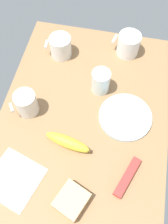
# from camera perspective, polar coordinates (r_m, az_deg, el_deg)

# --- Properties ---
(tabletop) EXTENTS (0.90, 0.64, 0.02)m
(tabletop) POSITION_cam_1_polar(r_m,az_deg,el_deg) (0.98, 0.00, -1.10)
(tabletop) COLOR #936D47
(tabletop) RESTS_ON ground
(plate_of_food) EXTENTS (0.20, 0.20, 0.01)m
(plate_of_food) POSITION_cam_1_polar(r_m,az_deg,el_deg) (0.98, 9.21, -1.08)
(plate_of_food) COLOR silver
(plate_of_food) RESTS_ON tabletop
(coffee_mug_black) EXTENTS (0.09, 0.11, 0.09)m
(coffee_mug_black) POSITION_cam_1_polar(r_m,az_deg,el_deg) (1.11, -5.27, 14.40)
(coffee_mug_black) COLOR white
(coffee_mug_black) RESTS_ON tabletop
(coffee_mug_milky) EXTENTS (0.09, 0.10, 0.10)m
(coffee_mug_milky) POSITION_cam_1_polar(r_m,az_deg,el_deg) (0.96, -12.77, 1.91)
(coffee_mug_milky) COLOR silver
(coffee_mug_milky) RESTS_ON tabletop
(coffee_mug_spare) EXTENTS (0.09, 0.12, 0.10)m
(coffee_mug_spare) POSITION_cam_1_polar(r_m,az_deg,el_deg) (1.13, 9.90, 14.70)
(coffee_mug_spare) COLOR white
(coffee_mug_spare) RESTS_ON tabletop
(sandwich_main) EXTENTS (0.12, 0.12, 0.04)m
(sandwich_main) POSITION_cam_1_polar(r_m,az_deg,el_deg) (0.85, -2.79, -19.14)
(sandwich_main) COLOR #DBB77A
(sandwich_main) RESTS_ON tabletop
(glass_of_milk) EXTENTS (0.07, 0.07, 0.10)m
(glass_of_milk) POSITION_cam_1_polar(r_m,az_deg,el_deg) (1.00, 3.73, 6.60)
(glass_of_milk) COLOR silver
(glass_of_milk) RESTS_ON tabletop
(banana) EXTENTS (0.07, 0.17, 0.04)m
(banana) POSITION_cam_1_polar(r_m,az_deg,el_deg) (0.91, -3.63, -6.76)
(banana) COLOR yellow
(banana) RESTS_ON tabletop
(snack_bar) EXTENTS (0.15, 0.08, 0.02)m
(snack_bar) POSITION_cam_1_polar(r_m,az_deg,el_deg) (0.89, 9.63, -14.13)
(snack_bar) COLOR red
(snack_bar) RESTS_ON tabletop
(paper_napkin) EXTENTS (0.21, 0.21, 0.00)m
(paper_napkin) POSITION_cam_1_polar(r_m,az_deg,el_deg) (0.92, -15.38, -14.25)
(paper_napkin) COLOR white
(paper_napkin) RESTS_ON tabletop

